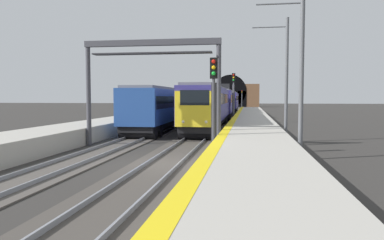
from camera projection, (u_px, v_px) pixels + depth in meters
ground_plane at (165, 165)px, 16.18m from camera, size 320.00×320.00×0.00m
platform_right at (254, 155)px, 15.54m from camera, size 112.00×3.59×1.08m
platform_right_edge_strip at (218, 142)px, 15.75m from camera, size 112.00×0.50×0.01m
track_main_line at (165, 164)px, 16.17m from camera, size 160.00×3.06×0.21m
track_adjacent_line at (76, 161)px, 16.83m from camera, size 160.00×2.76×0.21m
train_main_approaching at (223, 102)px, 52.18m from camera, size 57.30×3.00×4.90m
train_adjacent_platform at (182, 104)px, 43.36m from camera, size 37.72×3.22×4.73m
railway_signal_near at (214, 97)px, 18.52m from camera, size 0.39×0.38×4.98m
railway_signal_mid at (234, 93)px, 41.74m from camera, size 0.39×0.38×5.72m
railway_signal_far at (242, 98)px, 89.98m from camera, size 0.39×0.38×4.76m
overhead_signal_gantry at (152, 66)px, 21.74m from camera, size 0.70×8.30×6.40m
tunnel_portal at (230, 95)px, 112.76m from camera, size 3.08×17.60×9.86m
catenary_mast_near at (286, 78)px, 24.15m from camera, size 0.22×2.39×8.22m
catenary_mast_far at (301, 74)px, 17.21m from camera, size 0.22×2.26×7.99m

